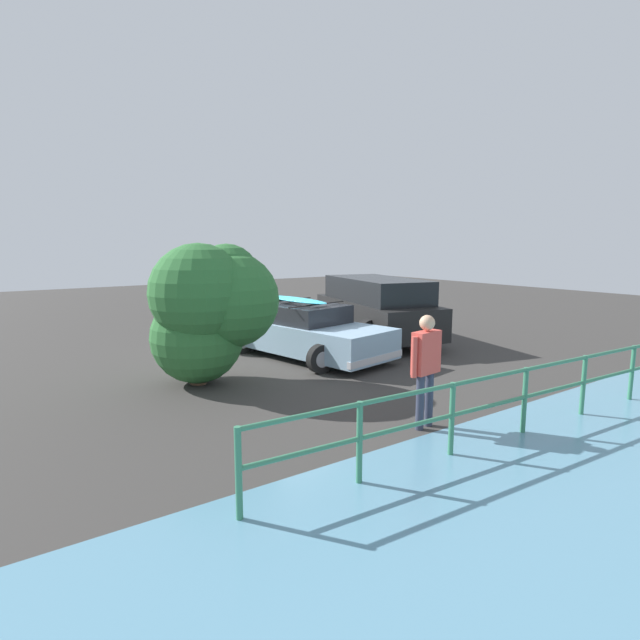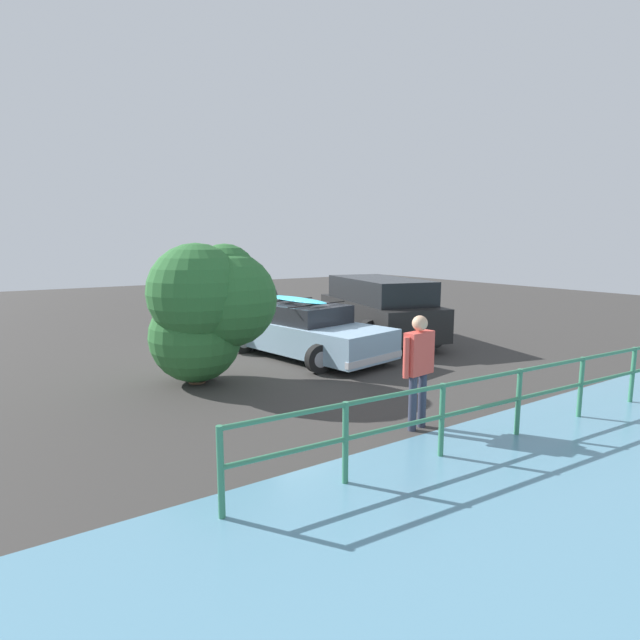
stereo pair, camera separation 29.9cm
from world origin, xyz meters
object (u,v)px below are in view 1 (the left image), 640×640
Objects in this scene: sedan_car at (304,331)px; suv_car at (376,308)px; person_bystander at (426,361)px; bush_near_left at (209,306)px.

sedan_car is 0.95× the size of suv_car.
suv_car reaches higher than sedan_car.
sedan_car is at bearing -102.82° from person_bystander.
bush_near_left is (5.45, 1.46, 0.60)m from suv_car.
sedan_car is 5.03m from person_bystander.
suv_car reaches higher than person_bystander.
person_bystander is at bearing 54.82° from suv_car.
bush_near_left reaches higher than suv_car.
bush_near_left is at bearing -67.78° from person_bystander.
bush_near_left reaches higher than person_bystander.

